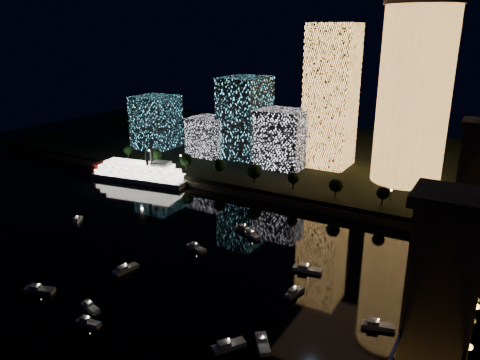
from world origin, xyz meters
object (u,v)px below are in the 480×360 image
(tower_cylindrical, at_px, (414,95))
(truss_bridge, at_px, (448,305))
(tower_rectangular, at_px, (331,97))
(riverboat, at_px, (135,172))

(tower_cylindrical, xyz_separation_m, truss_bridge, (34.31, -123.86, -29.69))
(tower_cylindrical, height_order, tower_rectangular, tower_cylindrical)
(tower_cylindrical, xyz_separation_m, tower_rectangular, (-41.77, 7.34, -4.69))
(truss_bridge, height_order, riverboat, truss_bridge)
(truss_bridge, xyz_separation_m, riverboat, (-156.62, 69.70, -11.92))
(tower_rectangular, relative_size, truss_bridge, 0.27)
(tower_rectangular, bearing_deg, riverboat, -142.63)
(truss_bridge, distance_m, riverboat, 171.84)
(truss_bridge, bearing_deg, riverboat, 156.01)
(tower_rectangular, relative_size, riverboat, 1.27)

